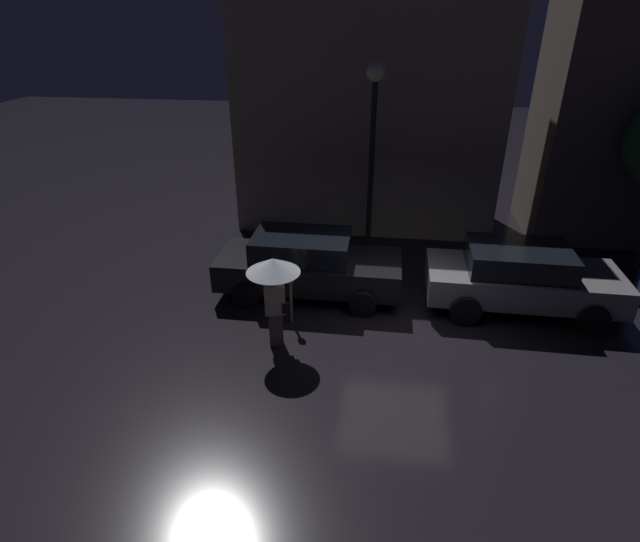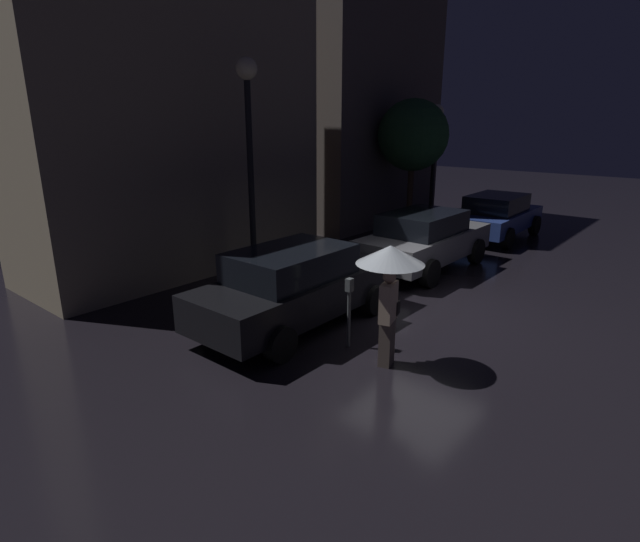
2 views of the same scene
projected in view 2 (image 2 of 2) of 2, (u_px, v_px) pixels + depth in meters
The scene contains 11 objects.
ground_plane at pixel (419, 308), 10.32m from camera, with size 60.00×60.00×0.00m, color black.
building_facade_left at pixel (171, 125), 12.39m from camera, with size 7.64×3.00×7.19m.
building_facade_right at pixel (363, 96), 18.10m from camera, with size 6.39×3.00×9.08m.
parked_car_black at pixel (296, 286), 9.29m from camera, with size 4.30×1.90×1.50m.
parked_car_grey at pixel (424, 239), 12.83m from camera, with size 4.22×1.95×1.50m.
parked_car_blue at pixel (497, 215), 16.25m from camera, with size 4.04×1.90×1.42m.
pedestrian_with_umbrella at pixel (390, 270), 7.50m from camera, with size 1.04×1.04×1.95m.
parking_meter at pixel (349, 305), 8.37m from camera, with size 0.12×0.10×1.22m.
street_lamp_near at pixel (249, 124), 10.98m from camera, with size 0.47×0.47×5.02m.
street_lamp_far at pixel (435, 138), 17.15m from camera, with size 0.47×0.47×4.23m.
street_tree at pixel (413, 136), 16.38m from camera, with size 2.32×2.32×4.40m.
Camera 2 is at (-8.70, -4.63, 3.75)m, focal length 28.00 mm.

